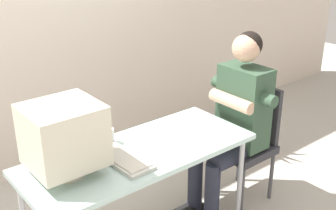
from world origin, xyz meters
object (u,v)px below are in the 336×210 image
Objects in this scene: desk at (140,158)px; crt_monitor at (64,136)px; person_seated at (235,117)px; potted_plant at (244,124)px; office_chair at (249,137)px; desk_mug at (108,136)px; keyboard at (123,159)px.

crt_monitor is (-0.47, 0.04, 0.29)m from desk.
desk is 0.82m from person_seated.
person_seated is 0.95m from potted_plant.
potted_plant reaches higher than desk.
person_seated is (-0.18, 0.00, 0.22)m from office_chair.
office_chair is (1.00, -0.05, -0.15)m from desk.
desk is 1.64× the size of office_chair.
desk is at bearing -64.93° from desk_mug.
person_seated is 13.05× the size of desk_mug.
keyboard is 0.58× the size of potted_plant.
desk_mug is at bearing 77.60° from keyboard.
keyboard is 0.47× the size of office_chair.
crt_monitor is 0.40m from keyboard.
keyboard is 0.26m from desk_mug.
desk is 1.01m from office_chair.
desk_mug is at bearing 115.07° from desk.
crt_monitor is 0.96× the size of keyboard.
desk is at bearing 177.40° from office_chair.
crt_monitor reaches higher than desk_mug.
person_seated is 1.80× the size of potted_plant.
crt_monitor reaches higher than office_chair.
desk is 1.11× the size of person_seated.
desk_mug reaches higher than keyboard.
desk is at bearing 176.84° from person_seated.
person_seated reaches higher than crt_monitor.
person_seated is at bearing -3.82° from crt_monitor.
crt_monitor is at bearing -155.48° from desk_mug.
keyboard is at bearing -164.20° from potted_plant.
desk_mug is (0.05, 0.25, 0.04)m from keyboard.
keyboard is at bearing -165.73° from desk.
desk_mug is at bearing -172.14° from potted_plant.
crt_monitor is 1.54m from office_chair.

